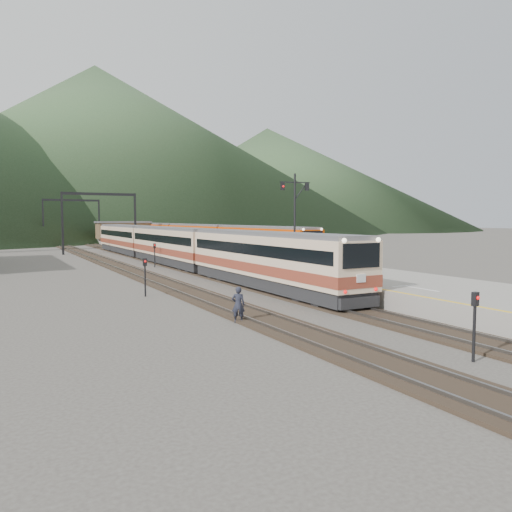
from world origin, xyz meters
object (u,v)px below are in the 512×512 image
second_train (199,236)px  signal_mast (295,211)px  worker (238,305)px  main_train (172,246)px

second_train → signal_mast: (-8.59, -39.39, 3.13)m
second_train → worker: second_train is taller
main_train → signal_mast: 18.11m
signal_mast → second_train: bearing=77.7°
second_train → worker: bearing=-109.8°
main_train → signal_mast: size_ratio=8.38×
second_train → main_train: bearing=-117.8°
second_train → signal_mast: size_ratio=8.70×
second_train → worker: 52.10m
second_train → worker: (-17.67, -48.99, -1.15)m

